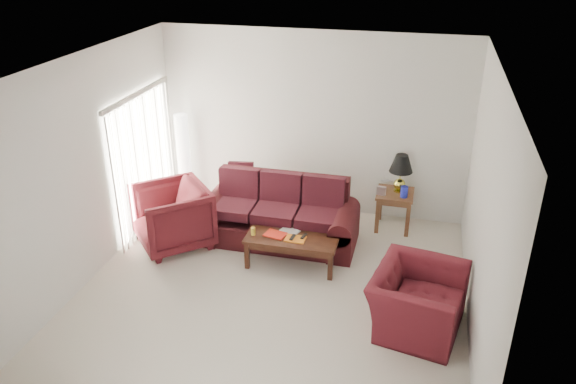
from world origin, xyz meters
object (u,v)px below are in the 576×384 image
object	(u,v)px
floor_lamp	(184,159)
armchair_right	(417,300)
end_table	(394,210)
coffee_table	(293,250)
armchair_left	(172,217)
sofa	(277,212)

from	to	relation	value
floor_lamp	armchair_right	world-z (taller)	floor_lamp
end_table	floor_lamp	xyz separation A→B (m)	(-3.59, 0.09, 0.49)
floor_lamp	coffee_table	distance (m)	2.80
armchair_left	armchair_right	distance (m)	3.80
sofa	floor_lamp	xyz separation A→B (m)	(-1.90, 0.94, 0.31)
armchair_left	armchair_right	world-z (taller)	armchair_left
end_table	coffee_table	world-z (taller)	end_table
end_table	armchair_left	distance (m)	3.46
armchair_right	end_table	bearing A→B (deg)	21.93
end_table	armchair_right	xyz separation A→B (m)	(0.45, -2.43, 0.06)
sofa	floor_lamp	world-z (taller)	floor_lamp
armchair_left	coffee_table	size ratio (longest dim) A/B	0.81
armchair_left	coffee_table	distance (m)	1.89
end_table	coffee_table	xyz separation A→B (m)	(-1.31, -1.43, -0.08)
armchair_right	coffee_table	world-z (taller)	armchair_right
end_table	armchair_left	xyz separation A→B (m)	(-3.18, -1.34, 0.16)
sofa	coffee_table	bearing A→B (deg)	-53.71
sofa	coffee_table	size ratio (longest dim) A/B	1.84
sofa	end_table	xyz separation A→B (m)	(1.69, 0.86, -0.18)
armchair_right	coffee_table	distance (m)	2.03
floor_lamp	armchair_right	xyz separation A→B (m)	(4.04, -2.51, -0.43)
sofa	armchair_left	xyz separation A→B (m)	(-1.50, -0.48, -0.01)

